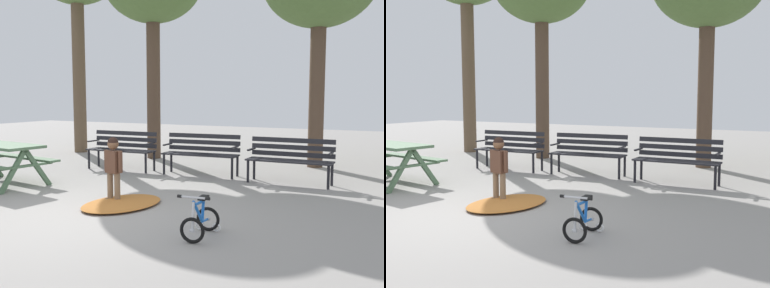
{
  "view_description": "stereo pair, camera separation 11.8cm",
  "coord_description": "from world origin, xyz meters",
  "views": [
    {
      "loc": [
        4.26,
        -4.72,
        1.66
      ],
      "look_at": [
        0.75,
        2.08,
        0.85
      ],
      "focal_mm": 43.1,
      "sensor_mm": 36.0,
      "label": 1
    },
    {
      "loc": [
        4.36,
        -4.66,
        1.66
      ],
      "look_at": [
        0.75,
        2.08,
        0.85
      ],
      "focal_mm": 43.1,
      "sensor_mm": 36.0,
      "label": 2
    }
  ],
  "objects": [
    {
      "name": "child_standing",
      "position": [
        -0.04,
        0.97,
        0.6
      ],
      "size": [
        0.38,
        0.21,
        1.02
      ],
      "color": "#7F664C",
      "rests_on": "ground"
    },
    {
      "name": "ground",
      "position": [
        0.0,
        0.0,
        0.0
      ],
      "size": [
        36.0,
        36.0,
        0.0
      ],
      "primitive_type": "plane",
      "color": "gray"
    },
    {
      "name": "park_bench_far_left",
      "position": [
        -1.83,
        3.69,
        0.51
      ],
      "size": [
        1.61,
        0.51,
        0.85
      ],
      "color": "#232328",
      "rests_on": "ground"
    },
    {
      "name": "park_bench_left",
      "position": [
        0.07,
        3.85,
        0.51
      ],
      "size": [
        1.63,
        0.58,
        0.85
      ],
      "color": "#232328",
      "rests_on": "ground"
    },
    {
      "name": "park_bench_right",
      "position": [
        1.97,
        3.76,
        0.51
      ],
      "size": [
        1.6,
        0.47,
        0.85
      ],
      "color": "#232328",
      "rests_on": "ground"
    },
    {
      "name": "kids_bicycle",
      "position": [
        1.93,
        0.02,
        0.2
      ],
      "size": [
        0.4,
        0.58,
        0.54
      ],
      "color": "black",
      "rests_on": "ground"
    },
    {
      "name": "leaf_pile",
      "position": [
        0.19,
        0.87,
        0.04
      ],
      "size": [
        1.16,
        1.52,
        0.07
      ],
      "primitive_type": "ellipsoid",
      "rotation": [
        0.0,
        0.0,
        1.43
      ],
      "color": "#B26B2D",
      "rests_on": "ground"
    },
    {
      "name": "picnic_table",
      "position": [
        -2.8,
        1.17,
        0.59
      ],
      "size": [
        1.98,
        1.59,
        0.79
      ],
      "color": "#4C6B4C",
      "rests_on": "ground"
    }
  ]
}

